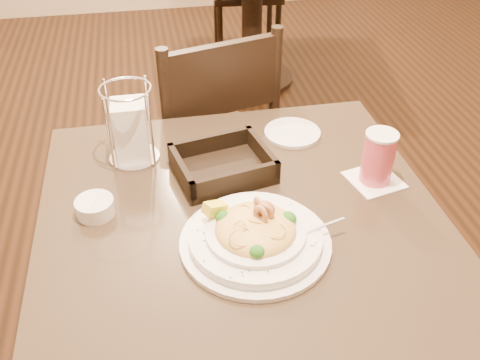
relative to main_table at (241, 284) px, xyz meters
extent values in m
cylinder|color=black|center=(0.00, 0.00, -0.14)|extent=(0.12, 0.12, 0.67)
cube|color=#453727|center=(0.00, 0.00, 0.22)|extent=(0.90, 0.90, 0.03)
cylinder|color=black|center=(0.46, 2.11, -0.49)|extent=(0.52, 0.52, 0.03)
cylinder|color=black|center=(0.46, 2.11, -0.14)|extent=(0.12, 0.12, 0.67)
cube|color=black|center=(0.00, 0.71, -0.05)|extent=(0.52, 0.52, 0.04)
cylinder|color=black|center=(0.12, 0.93, -0.29)|extent=(0.04, 0.04, 0.43)
cylinder|color=black|center=(-0.23, 0.83, -0.29)|extent=(0.04, 0.04, 0.43)
cylinder|color=black|center=(0.22, 0.58, -0.29)|extent=(0.04, 0.04, 0.43)
cylinder|color=black|center=(-0.13, 0.49, -0.29)|extent=(0.04, 0.04, 0.43)
cylinder|color=black|center=(0.22, 0.58, 0.20)|extent=(0.04, 0.04, 0.46)
cylinder|color=black|center=(-0.13, 0.49, 0.20)|extent=(0.04, 0.04, 0.46)
cube|color=black|center=(0.04, 0.54, 0.30)|extent=(0.35, 0.13, 0.22)
cylinder|color=black|center=(0.68, 2.57, -0.29)|extent=(0.04, 0.04, 0.43)
cylinder|color=black|center=(0.33, 2.61, -0.29)|extent=(0.04, 0.04, 0.43)
cylinder|color=black|center=(0.65, 2.22, -0.29)|extent=(0.04, 0.04, 0.43)
cylinder|color=black|center=(0.29, 2.25, -0.29)|extent=(0.04, 0.04, 0.43)
cylinder|color=white|center=(0.01, -0.10, 0.24)|extent=(0.32, 0.32, 0.01)
cylinder|color=white|center=(0.01, -0.10, 0.25)|extent=(0.28, 0.28, 0.02)
cylinder|color=white|center=(0.01, -0.10, 0.27)|extent=(0.21, 0.21, 0.01)
ellipsoid|color=#DCB350|center=(0.01, -0.10, 0.27)|extent=(0.17, 0.17, 0.06)
cube|color=yellow|center=(-0.07, -0.04, 0.29)|extent=(0.06, 0.05, 0.04)
cube|color=silver|center=(0.14, -0.11, 0.27)|extent=(0.12, 0.03, 0.01)
cube|color=silver|center=(0.08, -0.11, 0.27)|extent=(0.03, 0.02, 0.00)
torus|color=#DCB350|center=(0.00, -0.10, 0.29)|extent=(0.05, 0.05, 0.02)
torus|color=#DCB350|center=(-0.02, -0.15, 0.28)|extent=(0.03, 0.04, 0.02)
torus|color=#DCB350|center=(0.04, -0.14, 0.30)|extent=(0.06, 0.06, 0.01)
torus|color=#DCB350|center=(0.02, -0.10, 0.29)|extent=(0.04, 0.04, 0.02)
torus|color=#DCB350|center=(-0.02, -0.06, 0.28)|extent=(0.04, 0.04, 0.01)
torus|color=#DCB350|center=(0.01, -0.16, 0.28)|extent=(0.04, 0.04, 0.02)
torus|color=#DCB350|center=(0.03, -0.13, 0.29)|extent=(0.03, 0.04, 0.02)
torus|color=#DCB350|center=(0.01, -0.10, 0.29)|extent=(0.06, 0.05, 0.04)
torus|color=#DCB350|center=(0.01, -0.08, 0.29)|extent=(0.05, 0.05, 0.02)
torus|color=#DCB350|center=(-0.01, -0.06, 0.29)|extent=(0.03, 0.04, 0.03)
torus|color=#DCB350|center=(-0.03, -0.14, 0.30)|extent=(0.05, 0.05, 0.03)
torus|color=#DCB350|center=(0.00, -0.11, 0.29)|extent=(0.05, 0.04, 0.04)
torus|color=#DCB350|center=(0.05, -0.06, 0.28)|extent=(0.04, 0.04, 0.01)
torus|color=#DCB350|center=(-0.02, -0.07, 0.28)|extent=(0.05, 0.05, 0.03)
torus|color=#DCB350|center=(-0.02, -0.12, 0.29)|extent=(0.03, 0.03, 0.02)
torus|color=#DCB350|center=(-0.03, -0.12, 0.30)|extent=(0.03, 0.03, 0.02)
torus|color=tan|center=(0.03, -0.10, 0.31)|extent=(0.04, 0.03, 0.04)
torus|color=tan|center=(0.03, -0.09, 0.31)|extent=(0.04, 0.05, 0.04)
torus|color=tan|center=(0.02, -0.08, 0.31)|extent=(0.02, 0.04, 0.04)
torus|color=tan|center=(0.03, -0.09, 0.31)|extent=(0.04, 0.03, 0.04)
torus|color=tan|center=(0.02, -0.10, 0.31)|extent=(0.04, 0.04, 0.04)
ellipsoid|color=#1B5313|center=(0.08, -0.09, 0.28)|extent=(0.04, 0.04, 0.03)
ellipsoid|color=#1B5313|center=(-0.05, -0.06, 0.28)|extent=(0.03, 0.03, 0.02)
ellipsoid|color=#1B5313|center=(0.00, -0.17, 0.28)|extent=(0.03, 0.03, 0.02)
cube|color=#266619|center=(0.11, -0.10, 0.26)|extent=(0.00, 0.00, 0.00)
cube|color=#266619|center=(0.01, -0.21, 0.26)|extent=(0.00, 0.00, 0.00)
cube|color=#266619|center=(0.11, -0.16, 0.26)|extent=(0.00, 0.00, 0.00)
cube|color=#266619|center=(-0.10, -0.08, 0.26)|extent=(0.00, 0.00, 0.00)
cube|color=#266619|center=(0.04, 0.00, 0.26)|extent=(0.00, 0.00, 0.00)
cube|color=#266619|center=(0.12, -0.15, 0.26)|extent=(0.00, 0.00, 0.00)
cube|color=#266619|center=(-0.11, -0.16, 0.26)|extent=(0.00, 0.00, 0.00)
cube|color=#266619|center=(-0.06, -0.21, 0.26)|extent=(0.00, 0.00, 0.00)
cube|color=#266619|center=(0.00, 0.01, 0.26)|extent=(0.00, 0.00, 0.00)
cube|color=#266619|center=(0.10, -0.03, 0.26)|extent=(0.00, 0.00, 0.00)
cube|color=#266619|center=(-0.04, -0.20, 0.26)|extent=(0.00, 0.00, 0.00)
cube|color=#266619|center=(0.12, -0.16, 0.26)|extent=(0.00, 0.00, 0.00)
cube|color=#266619|center=(-0.11, -0.07, 0.26)|extent=(0.00, 0.00, 0.00)
cube|color=#266619|center=(-0.02, -0.20, 0.26)|extent=(0.00, 0.00, 0.00)
cube|color=#266619|center=(-0.04, -0.21, 0.26)|extent=(0.00, 0.00, 0.00)
cube|color=#266619|center=(-0.10, -0.11, 0.26)|extent=(0.00, 0.00, 0.00)
cube|color=white|center=(0.34, 0.06, 0.23)|extent=(0.14, 0.14, 0.00)
cylinder|color=#DB4D61|center=(0.34, 0.06, 0.30)|extent=(0.07, 0.07, 0.13)
cylinder|color=white|center=(0.34, 0.06, 0.36)|extent=(0.08, 0.08, 0.01)
cube|color=black|center=(-0.02, 0.16, 0.24)|extent=(0.26, 0.23, 0.02)
cube|color=black|center=(0.09, 0.18, 0.27)|extent=(0.05, 0.18, 0.05)
cube|color=black|center=(-0.12, 0.14, 0.27)|extent=(0.05, 0.18, 0.05)
cube|color=black|center=(-0.03, 0.24, 0.27)|extent=(0.22, 0.06, 0.05)
cube|color=black|center=(0.00, 0.07, 0.27)|extent=(0.22, 0.06, 0.05)
cylinder|color=silver|center=(-0.23, 0.27, 0.23)|extent=(0.13, 0.13, 0.01)
torus|color=silver|center=(-0.23, 0.27, 0.43)|extent=(0.13, 0.13, 0.01)
cube|color=white|center=(-0.23, 0.27, 0.31)|extent=(0.08, 0.08, 0.15)
cylinder|color=silver|center=(-0.28, 0.22, 0.34)|extent=(0.01, 0.01, 0.20)
cylinder|color=silver|center=(-0.18, 0.22, 0.34)|extent=(0.01, 0.01, 0.20)
cylinder|color=silver|center=(-0.28, 0.32, 0.34)|extent=(0.01, 0.01, 0.20)
cylinder|color=silver|center=(-0.18, 0.32, 0.34)|extent=(0.01, 0.01, 0.20)
cylinder|color=white|center=(0.20, 0.30, 0.24)|extent=(0.20, 0.20, 0.01)
cylinder|color=white|center=(-0.32, 0.06, 0.25)|extent=(0.11, 0.11, 0.04)
camera|label=1|loc=(-0.17, -0.90, 1.01)|focal=40.00mm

